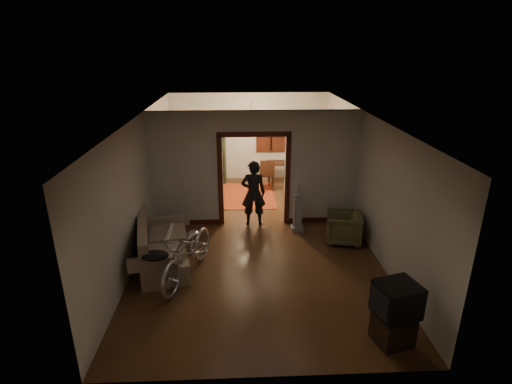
{
  "coord_description": "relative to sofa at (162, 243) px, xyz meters",
  "views": [
    {
      "loc": [
        -0.38,
        -8.42,
        4.24
      ],
      "look_at": [
        0.0,
        -0.3,
        1.2
      ],
      "focal_mm": 28.0,
      "sensor_mm": 36.0,
      "label": 1
    }
  ],
  "objects": [
    {
      "name": "oriental_rug",
      "position": [
        1.78,
        3.77,
        -0.45
      ],
      "size": [
        1.67,
        2.18,
        0.02
      ],
      "primitive_type": "cube",
      "rotation": [
        0.0,
        0.0,
        -0.0
      ],
      "color": "maroon",
      "rests_on": "floor"
    },
    {
      "name": "far_window",
      "position": [
        2.64,
        5.37,
        1.1
      ],
      "size": [
        0.98,
        0.06,
        1.28
      ],
      "primitive_type": "cube",
      "color": "black",
      "rests_on": "wall_back"
    },
    {
      "name": "tv_stand",
      "position": [
        3.84,
        -2.49,
        -0.22
      ],
      "size": [
        0.62,
        0.59,
        0.47
      ],
      "primitive_type": "cube",
      "rotation": [
        0.0,
        0.0,
        0.27
      ],
      "color": "black",
      "rests_on": "floor"
    },
    {
      "name": "bicycle",
      "position": [
        0.59,
        -0.55,
        0.09
      ],
      "size": [
        1.33,
        2.19,
        1.09
      ],
      "primitive_type": "imported",
      "rotation": [
        0.0,
        0.0,
        -0.31
      ],
      "color": "silver",
      "rests_on": "floor"
    },
    {
      "name": "desk",
      "position": [
        2.97,
        4.77,
        -0.1
      ],
      "size": [
        1.09,
        0.81,
        0.72
      ],
      "primitive_type": "cube",
      "rotation": [
        0.0,
        0.0,
        0.3
      ],
      "color": "black",
      "rests_on": "floor"
    },
    {
      "name": "wall_left",
      "position": [
        -0.56,
        1.16,
        0.95
      ],
      "size": [
        0.02,
        8.5,
        2.8
      ],
      "primitive_type": "cube",
      "color": "beige",
      "rests_on": "floor"
    },
    {
      "name": "crt_tv",
      "position": [
        3.84,
        -2.49,
        0.3
      ],
      "size": [
        0.7,
        0.66,
        0.5
      ],
      "primitive_type": "cube",
      "rotation": [
        0.0,
        0.0,
        0.27
      ],
      "color": "black",
      "rests_on": "tv_stand"
    },
    {
      "name": "desk_chair",
      "position": [
        2.43,
        4.28,
        0.03
      ],
      "size": [
        0.47,
        0.47,
        0.98
      ],
      "primitive_type": "cube",
      "rotation": [
        0.0,
        0.0,
        0.09
      ],
      "color": "black",
      "rests_on": "floor"
    },
    {
      "name": "light_switch",
      "position": [
        2.99,
        1.83,
        0.8
      ],
      "size": [
        0.08,
        0.01,
        0.12
      ],
      "primitive_type": "cube",
      "color": "silver",
      "rests_on": "partition_wall"
    },
    {
      "name": "jacket",
      "position": [
        0.05,
        -0.91,
        0.23
      ],
      "size": [
        0.5,
        0.37,
        0.15
      ],
      "primitive_type": "ellipsoid",
      "color": "black",
      "rests_on": "sofa"
    },
    {
      "name": "armchair",
      "position": [
        3.91,
        0.77,
        -0.11
      ],
      "size": [
        0.9,
        0.89,
        0.7
      ],
      "primitive_type": "imported",
      "rotation": [
        0.0,
        0.0,
        -1.78
      ],
      "color": "brown",
      "rests_on": "floor"
    },
    {
      "name": "partition_wall",
      "position": [
        1.94,
        1.91,
        0.95
      ],
      "size": [
        5.0,
        0.14,
        2.8
      ],
      "primitive_type": "cube",
      "color": "beige",
      "rests_on": "floor"
    },
    {
      "name": "chandelier",
      "position": [
        1.94,
        3.66,
        1.9
      ],
      "size": [
        0.24,
        0.24,
        0.24
      ],
      "primitive_type": "sphere",
      "color": "#FFE0A5",
      "rests_on": "ceiling"
    },
    {
      "name": "vacuum",
      "position": [
        2.96,
        1.37,
        0.01
      ],
      "size": [
        0.32,
        0.28,
        0.94
      ],
      "primitive_type": "cube",
      "rotation": [
        0.0,
        0.0,
        0.19
      ],
      "color": "gray",
      "rests_on": "floor"
    },
    {
      "name": "floor",
      "position": [
        1.94,
        1.16,
        -0.45
      ],
      "size": [
        5.0,
        8.5,
        0.01
      ],
      "primitive_type": "cube",
      "color": "#3B2212",
      "rests_on": "ground"
    },
    {
      "name": "locker",
      "position": [
        0.66,
        5.04,
        0.51
      ],
      "size": [
        1.04,
        0.7,
        1.92
      ],
      "primitive_type": "cube",
      "rotation": [
        0.0,
        0.0,
        0.18
      ],
      "color": "#262D1B",
      "rests_on": "floor"
    },
    {
      "name": "wall_back",
      "position": [
        1.94,
        5.41,
        0.95
      ],
      "size": [
        5.0,
        0.02,
        2.8
      ],
      "primitive_type": "cube",
      "color": "beige",
      "rests_on": "floor"
    },
    {
      "name": "person",
      "position": [
        1.92,
        1.79,
        0.36
      ],
      "size": [
        0.6,
        0.4,
        1.64
      ],
      "primitive_type": "imported",
      "rotation": [
        0.0,
        0.0,
        3.15
      ],
      "color": "black",
      "rests_on": "floor"
    },
    {
      "name": "globe",
      "position": [
        0.66,
        5.04,
        1.49
      ],
      "size": [
        0.26,
        0.26,
        0.26
      ],
      "primitive_type": "sphere",
      "color": "#1E5972",
      "rests_on": "locker"
    },
    {
      "name": "ceiling",
      "position": [
        1.94,
        1.16,
        2.35
      ],
      "size": [
        5.0,
        8.5,
        0.01
      ],
      "primitive_type": "cube",
      "color": "white",
      "rests_on": "floor"
    },
    {
      "name": "wall_right",
      "position": [
        4.44,
        1.16,
        0.95
      ],
      "size": [
        0.02,
        8.5,
        2.8
      ],
      "primitive_type": "cube",
      "color": "beige",
      "rests_on": "floor"
    },
    {
      "name": "door_casing",
      "position": [
        1.94,
        1.91,
        0.65
      ],
      "size": [
        1.74,
        0.2,
        2.32
      ],
      "primitive_type": "cube",
      "color": "#3B170D",
      "rests_on": "floor"
    },
    {
      "name": "rolled_paper",
      "position": [
        0.1,
        0.3,
        0.08
      ],
      "size": [
        0.1,
        0.78,
        0.1
      ],
      "primitive_type": "cylinder",
      "rotation": [
        1.57,
        0.0,
        0.0
      ],
      "color": "beige",
      "rests_on": "sofa"
    },
    {
      "name": "sofa",
      "position": [
        0.0,
        0.0,
        0.0
      ],
      "size": [
        1.31,
        2.13,
        0.91
      ],
      "primitive_type": "cube",
      "rotation": [
        0.0,
        0.0,
        0.22
      ],
      "color": "#6D6149",
      "rests_on": "floor"
    }
  ]
}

